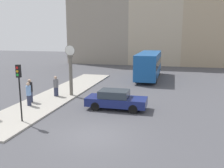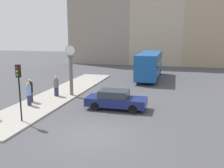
{
  "view_description": "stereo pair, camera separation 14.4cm",
  "coord_description": "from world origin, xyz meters",
  "views": [
    {
      "loc": [
        4.01,
        -11.93,
        5.34
      ],
      "look_at": [
        -0.52,
        6.26,
        1.58
      ],
      "focal_mm": 40.0,
      "sensor_mm": 36.0,
      "label": 1
    },
    {
      "loc": [
        4.15,
        -11.89,
        5.34
      ],
      "look_at": [
        -0.52,
        6.26,
        1.58
      ],
      "focal_mm": 40.0,
      "sensor_mm": 36.0,
      "label": 2
    }
  ],
  "objects": [
    {
      "name": "ground_plane",
      "position": [
        0.0,
        0.0,
        0.0
      ],
      "size": [
        120.0,
        120.0,
        0.0
      ],
      "primitive_type": "plane",
      "color": "#47474C"
    },
    {
      "name": "traffic_light_near",
      "position": [
        -4.85,
        0.83,
        2.61
      ],
      "size": [
        0.26,
        0.24,
        3.48
      ],
      "color": "black",
      "rests_on": "sidewalk_corner"
    },
    {
      "name": "building_row",
      "position": [
        -0.96,
        33.33,
        8.89
      ],
      "size": [
        30.23,
        5.0,
        19.66
      ],
      "color": "gray",
      "rests_on": "ground_plane"
    },
    {
      "name": "sedan_car",
      "position": [
        0.06,
        5.05,
        0.7
      ],
      "size": [
        4.34,
        1.73,
        1.39
      ],
      "color": "navy",
      "rests_on": "ground_plane"
    },
    {
      "name": "pedestrian_blue_stripe",
      "position": [
        -6.32,
        3.99,
        1.0
      ],
      "size": [
        0.35,
        0.35,
        1.76
      ],
      "color": "#2D334C",
      "rests_on": "sidewalk_corner"
    },
    {
      "name": "street_clock",
      "position": [
        -4.58,
        7.82,
        2.29
      ],
      "size": [
        0.9,
        0.38,
        4.33
      ],
      "color": "#666056",
      "rests_on": "sidewalk_corner"
    },
    {
      "name": "sidewalk_corner",
      "position": [
        -5.79,
        8.51,
        0.05
      ],
      "size": [
        3.54,
        21.03,
        0.11
      ],
      "primitive_type": "cube",
      "color": "#A39E93",
      "rests_on": "ground_plane"
    },
    {
      "name": "pedestrian_grey_jacket",
      "position": [
        -5.7,
        7.16,
        0.96
      ],
      "size": [
        0.44,
        0.44,
        1.73
      ],
      "color": "#2D334C",
      "rests_on": "sidewalk_corner"
    },
    {
      "name": "pedestrian_black_jacket",
      "position": [
        -6.8,
        4.94,
        1.01
      ],
      "size": [
        0.42,
        0.42,
        1.81
      ],
      "color": "#2D334C",
      "rests_on": "sidewalk_corner"
    },
    {
      "name": "bus_distant",
      "position": [
        1.09,
        18.29,
        1.78
      ],
      "size": [
        2.39,
        9.41,
        3.15
      ],
      "color": "#195199",
      "rests_on": "ground_plane"
    }
  ]
}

